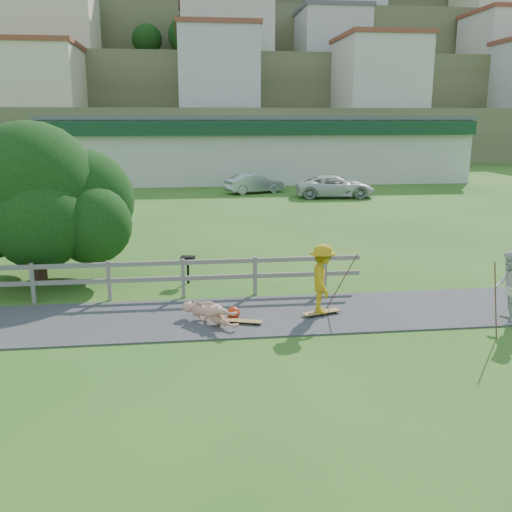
# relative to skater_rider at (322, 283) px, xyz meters

# --- Properties ---
(ground) EXTENTS (260.00, 260.00, 0.00)m
(ground) POSITION_rel_skater_rider_xyz_m (-1.44, -1.31, -0.87)
(ground) COLOR #275819
(ground) RESTS_ON ground
(path) EXTENTS (34.00, 3.00, 0.04)m
(path) POSITION_rel_skater_rider_xyz_m (-1.44, 0.19, -0.85)
(path) COLOR #38383B
(path) RESTS_ON ground
(fence) EXTENTS (15.05, 0.10, 1.10)m
(fence) POSITION_rel_skater_rider_xyz_m (-6.06, 1.99, -0.15)
(fence) COLOR #66605A
(fence) RESTS_ON ground
(strip_mall) EXTENTS (32.50, 10.75, 5.10)m
(strip_mall) POSITION_rel_skater_rider_xyz_m (2.56, 33.63, 1.71)
(strip_mall) COLOR beige
(strip_mall) RESTS_ON ground
(hillside) EXTENTS (220.00, 67.00, 47.50)m
(hillside) POSITION_rel_skater_rider_xyz_m (-1.44, 89.99, 13.54)
(hillside) COLOR #505632
(hillside) RESTS_ON ground
(skater_rider) EXTENTS (0.78, 1.20, 1.74)m
(skater_rider) POSITION_rel_skater_rider_xyz_m (0.00, 0.00, 0.00)
(skater_rider) COLOR #BC8F11
(skater_rider) RESTS_ON ground
(skater_fallen) EXTENTS (1.48, 1.41, 0.60)m
(skater_fallen) POSITION_rel_skater_rider_xyz_m (-2.81, -0.28, -0.57)
(skater_fallen) COLOR tan
(skater_fallen) RESTS_ON ground
(spectator_a) EXTENTS (0.99, 1.09, 1.80)m
(spectator_a) POSITION_rel_skater_rider_xyz_m (4.29, -1.09, 0.03)
(spectator_a) COLOR silver
(spectator_a) RESTS_ON ground
(car_silver) EXTENTS (4.22, 2.67, 1.31)m
(car_silver) POSITION_rel_skater_rider_xyz_m (1.31, 24.66, -0.22)
(car_silver) COLOR #AAAEB2
(car_silver) RESTS_ON ground
(car_white) EXTENTS (5.11, 2.64, 1.38)m
(car_white) POSITION_rel_skater_rider_xyz_m (6.10, 21.89, -0.18)
(car_white) COLOR silver
(car_white) RESTS_ON ground
(tree) EXTENTS (6.49, 6.49, 3.68)m
(tree) POSITION_rel_skater_rider_xyz_m (-7.87, 4.38, 0.97)
(tree) COLOR black
(tree) RESTS_ON ground
(bbq) EXTENTS (0.45, 0.38, 0.84)m
(bbq) POSITION_rel_skater_rider_xyz_m (-3.30, 3.39, -0.45)
(bbq) COLOR black
(bbq) RESTS_ON ground
(longboard_rider) EXTENTS (1.02, 0.54, 0.11)m
(longboard_rider) POSITION_rel_skater_rider_xyz_m (0.00, 0.00, -0.82)
(longboard_rider) COLOR brown
(longboard_rider) RESTS_ON ground
(longboard_fallen) EXTENTS (0.92, 0.48, 0.10)m
(longboard_fallen) POSITION_rel_skater_rider_xyz_m (-2.01, -0.38, -0.82)
(longboard_fallen) COLOR brown
(longboard_fallen) RESTS_ON ground
(helmet) EXTENTS (0.32, 0.32, 0.32)m
(helmet) POSITION_rel_skater_rider_xyz_m (-2.21, 0.07, -0.71)
(helmet) COLOR red
(helmet) RESTS_ON ground
(pole_rider) EXTENTS (0.03, 0.03, 1.68)m
(pole_rider) POSITION_rel_skater_rider_xyz_m (0.60, 0.40, -0.03)
(pole_rider) COLOR #532F21
(pole_rider) RESTS_ON ground
(pole_spec_left) EXTENTS (0.03, 0.03, 1.81)m
(pole_spec_left) POSITION_rel_skater_rider_xyz_m (3.47, -1.95, 0.03)
(pole_spec_left) COLOR #532F21
(pole_spec_left) RESTS_ON ground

